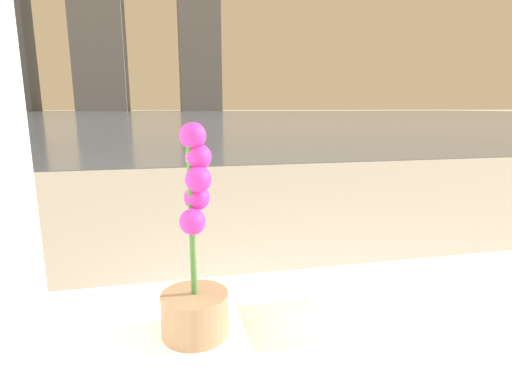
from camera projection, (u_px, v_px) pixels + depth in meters
name	position (u px, v px, depth m)	size (l,w,h in m)	color
potted_orchid	(195.00, 277.00, 0.78)	(0.13, 0.13, 0.42)	#8C6B4C
towel_stack	(381.00, 297.00, 0.87)	(0.26, 0.18, 0.08)	white
harbor_water	(169.00, 114.00, 59.38)	(180.00, 110.00, 0.01)	slate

